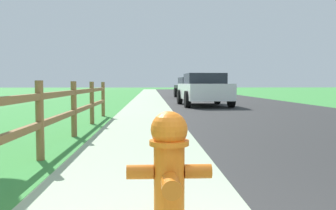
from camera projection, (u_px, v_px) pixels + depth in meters
name	position (u px, v px, depth m)	size (l,w,h in m)	color
ground_plane	(162.00, 98.00, 26.25)	(120.00, 120.00, 0.00)	#3B8C3D
road_asphalt	(205.00, 96.00, 28.41)	(7.00, 66.00, 0.01)	#2C2C2C
curb_concrete	(123.00, 97.00, 28.10)	(6.00, 66.00, 0.01)	#A0B492
grass_verge	(104.00, 97.00, 28.03)	(5.00, 66.00, 0.00)	#3B8C3D
fire_hydrant	(169.00, 169.00, 2.51)	(0.60, 0.49, 0.87)	orange
rail_fence	(60.00, 109.00, 5.94)	(0.11, 10.95, 1.10)	olive
parked_suv_white	(204.00, 89.00, 16.74)	(2.29, 4.39, 1.51)	white
parked_car_black	(192.00, 88.00, 25.44)	(2.32, 5.03, 1.47)	black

